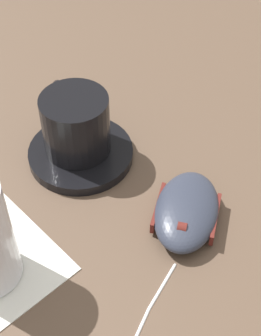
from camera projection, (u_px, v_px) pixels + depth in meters
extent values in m
plane|color=brown|center=(41.00, 166.00, 0.59)|extent=(3.00, 3.00, 0.00)
cylinder|color=black|center=(81.00, 153.00, 0.59)|extent=(0.12, 0.12, 0.01)
cylinder|color=black|center=(77.00, 127.00, 0.56)|extent=(0.08, 0.08, 0.07)
torus|color=black|center=(63.00, 102.00, 0.58)|extent=(0.01, 0.05, 0.05)
ellipsoid|color=#2D3342|center=(187.00, 211.00, 0.52)|extent=(0.12, 0.12, 0.03)
cylinder|color=#591E19|center=(182.00, 228.00, 0.50)|extent=(0.01, 0.01, 0.01)
cube|color=#591E19|center=(215.00, 219.00, 0.52)|extent=(0.04, 0.05, 0.01)
cube|color=#591E19|center=(158.00, 207.00, 0.53)|extent=(0.04, 0.05, 0.01)
cylinder|color=white|center=(162.00, 286.00, 0.48)|extent=(0.04, 0.04, 0.00)
cylinder|color=white|center=(137.00, 334.00, 0.45)|extent=(0.04, 0.04, 0.00)
sphere|color=white|center=(175.00, 264.00, 0.49)|extent=(0.00, 0.00, 0.00)
sphere|color=white|center=(149.00, 308.00, 0.46)|extent=(0.00, 0.00, 0.00)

